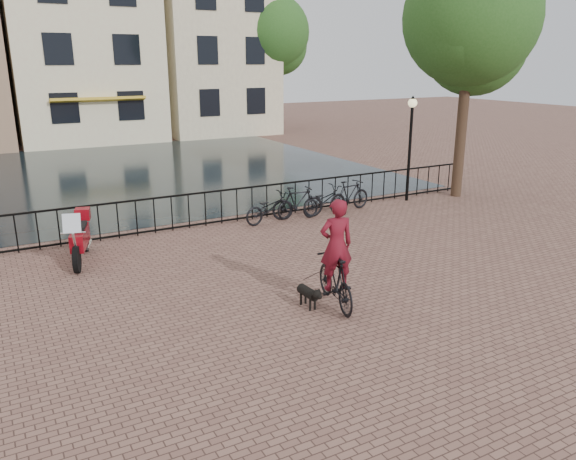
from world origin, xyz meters
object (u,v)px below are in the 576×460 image
dog (308,295)px  lamp_post (411,131)px  cyclist (336,260)px  motorcycle (79,233)px

dog → lamp_post: bearing=35.4°
cyclist → dog: bearing=-8.0°
motorcycle → lamp_post: bearing=21.7°
cyclist → lamp_post: bearing=-126.6°
cyclist → motorcycle: (-3.94, 5.07, -0.24)m
cyclist → motorcycle: size_ratio=1.22×
lamp_post → cyclist: size_ratio=1.36×
lamp_post → cyclist: lamp_post is taller
dog → cyclist: bearing=-23.2°
dog → motorcycle: motorcycle is taller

